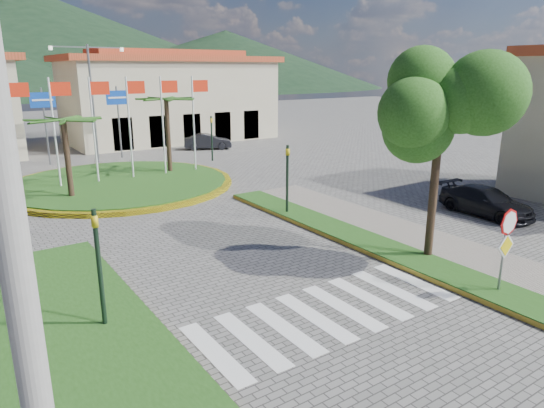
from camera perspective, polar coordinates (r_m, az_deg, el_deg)
ground at (r=11.34m, az=20.38°, el=-19.90°), size 160.00×160.00×0.00m
sidewalk_right at (r=16.81m, az=26.99°, el=-8.32°), size 4.00×28.00×0.15m
verge_right at (r=15.82m, az=24.83°, el=-9.46°), size 1.60×28.00×0.18m
median_left at (r=12.77m, az=-24.17°, el=-15.54°), size 5.00×14.00×0.18m
crosswalk at (r=13.58m, az=6.33°, el=-12.60°), size 8.00×3.00×0.01m
roundabout_island at (r=28.82m, az=-17.51°, el=2.39°), size 12.70×12.70×6.00m
stop_sign at (r=15.29m, az=25.87°, el=-3.58°), size 0.80×0.11×2.65m
deciduous_tree at (r=16.77m, az=19.28°, el=10.55°), size 3.60×3.60×6.80m
utility_pole at (r=5.37m, az=-27.79°, el=-7.07°), size 0.32×0.32×9.00m
traffic_light_left at (r=12.64m, az=-19.74°, el=-6.04°), size 0.15×0.18×3.20m
traffic_light_right at (r=21.52m, az=1.81°, el=3.63°), size 0.15×0.18×3.20m
traffic_light_far at (r=35.13m, az=-7.12°, el=8.20°), size 0.18×0.15×3.20m
direction_sign_west at (r=36.57m, az=-25.23°, el=9.65°), size 1.60×0.14×5.20m
direction_sign_east at (r=37.70m, az=-17.65°, el=10.52°), size 1.60×0.14×5.20m
street_lamp_centre at (r=36.17m, az=-20.39°, el=11.64°), size 4.80×0.16×8.00m
building_right at (r=46.65m, az=-11.91°, el=12.22°), size 19.08×9.54×8.05m
hill_far_mid at (r=166.81m, az=-27.60°, el=16.89°), size 180.00×180.00×30.00m
hill_far_east at (r=160.24m, az=-5.38°, el=16.48°), size 120.00×120.00×18.00m
car_dark_b at (r=40.56m, az=-7.57°, el=7.30°), size 4.06×2.79×1.27m
car_side_right at (r=23.95m, az=23.87°, el=0.30°), size 1.94×4.42×1.26m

